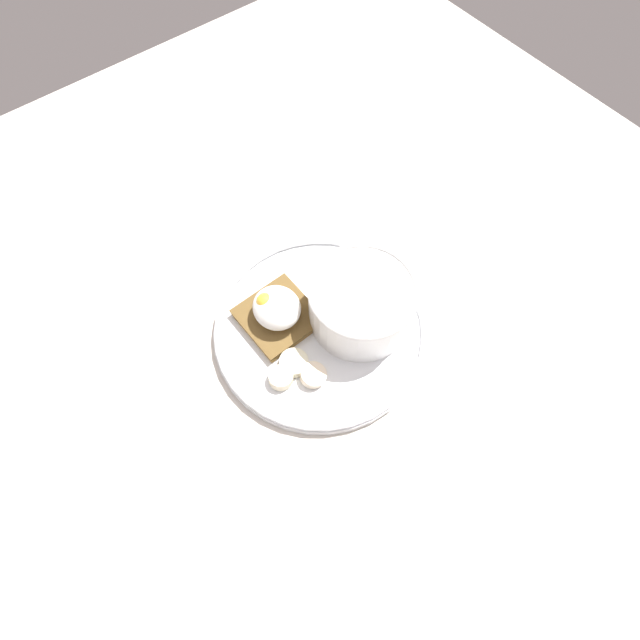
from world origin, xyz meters
The scene contains 8 objects.
ground_plane centered at (0.00, 0.00, 1.00)cm, with size 120.00×120.00×2.00cm, color beige.
plate centered at (0.00, 0.00, 2.80)cm, with size 25.54×25.54×1.60cm.
oatmeal_bowl centered at (1.73, 4.71, 6.40)cm, with size 12.43×12.43×6.65cm.
toast_slice centered at (-3.99, -3.24, 3.66)cm, with size 8.49×8.49×1.17cm.
poached_egg centered at (-4.08, -3.30, 5.94)cm, with size 5.89×5.49×3.60cm.
banana_slice_front centered at (4.47, -4.49, 3.65)cm, with size 4.28×4.31×1.56cm.
banana_slice_left centered at (2.47, -7.55, 3.65)cm, with size 3.80×3.84×1.42cm.
banana_slice_back centered at (1.92, -5.30, 3.59)cm, with size 4.32×4.34×1.25cm.
Camera 1 is at (20.73, -16.27, 56.61)cm, focal length 28.00 mm.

